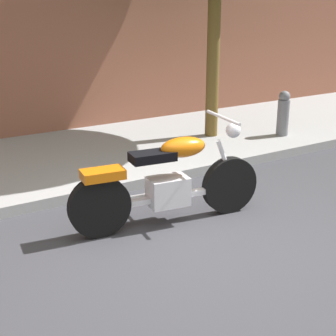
% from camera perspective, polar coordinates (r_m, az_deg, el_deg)
% --- Properties ---
extents(ground_plane, '(60.00, 60.00, 0.00)m').
position_cam_1_polar(ground_plane, '(5.32, 4.04, -8.31)').
color(ground_plane, '#38383D').
extents(sidewalk, '(22.48, 2.96, 0.14)m').
position_cam_1_polar(sidewalk, '(7.86, -9.26, 1.23)').
color(sidewalk, '#949494').
rests_on(sidewalk, ground).
extents(motorcycle, '(2.23, 0.72, 1.17)m').
position_cam_1_polar(motorcycle, '(5.53, -0.04, -1.71)').
color(motorcycle, black).
rests_on(motorcycle, ground).
extents(fire_hydrant, '(0.20, 0.20, 0.91)m').
position_cam_1_polar(fire_hydrant, '(8.87, 12.82, 5.62)').
color(fire_hydrant, slate).
rests_on(fire_hydrant, ground).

